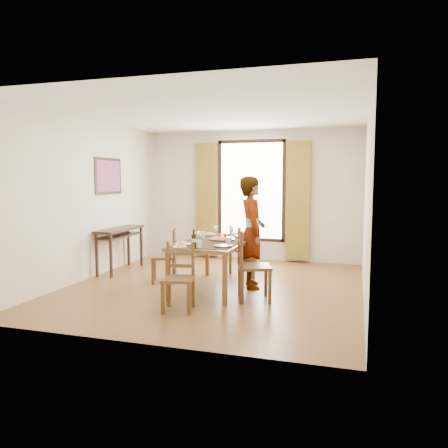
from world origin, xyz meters
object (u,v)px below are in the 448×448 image
(dining_table, at_px, (215,245))
(man, at_px, (252,232))
(pasta_platter, at_px, (222,237))
(console_table, at_px, (120,234))

(dining_table, distance_m, man, 0.61)
(dining_table, relative_size, pasta_platter, 4.46)
(console_table, relative_size, man, 0.69)
(console_table, distance_m, dining_table, 2.19)
(console_table, height_order, dining_table, console_table)
(man, relative_size, pasta_platter, 4.35)
(console_table, relative_size, dining_table, 0.67)
(man, distance_m, pasta_platter, 0.47)
(dining_table, height_order, man, man)
(console_table, distance_m, man, 2.64)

